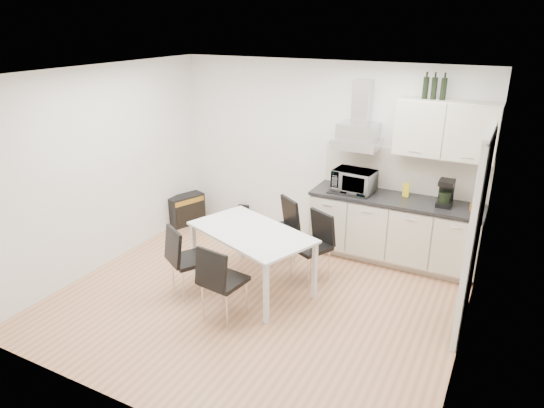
# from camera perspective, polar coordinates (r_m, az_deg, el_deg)

# --- Properties ---
(ground) EXTENTS (4.50, 4.50, 0.00)m
(ground) POSITION_cam_1_polar(r_m,az_deg,el_deg) (5.87, -1.76, -11.05)
(ground) COLOR tan
(ground) RESTS_ON ground
(wall_back) EXTENTS (4.50, 0.10, 2.60)m
(wall_back) POSITION_cam_1_polar(r_m,az_deg,el_deg) (7.03, 6.09, 5.91)
(wall_back) COLOR white
(wall_back) RESTS_ON ground
(wall_front) EXTENTS (4.50, 0.10, 2.60)m
(wall_front) POSITION_cam_1_polar(r_m,az_deg,el_deg) (3.84, -16.76, -8.22)
(wall_front) COLOR white
(wall_front) RESTS_ON ground
(wall_left) EXTENTS (0.10, 4.00, 2.60)m
(wall_left) POSITION_cam_1_polar(r_m,az_deg,el_deg) (6.64, -19.15, 3.96)
(wall_left) COLOR white
(wall_left) RESTS_ON ground
(wall_right) EXTENTS (0.10, 4.00, 2.60)m
(wall_right) POSITION_cam_1_polar(r_m,az_deg,el_deg) (4.71, 22.81, -3.45)
(wall_right) COLOR white
(wall_right) RESTS_ON ground
(ceiling) EXTENTS (4.50, 4.50, 0.00)m
(ceiling) POSITION_cam_1_polar(r_m,az_deg,el_deg) (5.01, -2.09, 15.07)
(ceiling) COLOR white
(ceiling) RESTS_ON wall_back
(doorway) EXTENTS (0.08, 1.04, 2.10)m
(doorway) POSITION_cam_1_polar(r_m,az_deg,el_deg) (5.31, 22.62, -3.61)
(doorway) COLOR white
(doorway) RESTS_ON ground
(kitchenette) EXTENTS (2.22, 0.64, 2.52)m
(kitchenette) POSITION_cam_1_polar(r_m,az_deg,el_deg) (6.61, 14.66, 0.06)
(kitchenette) COLOR beige
(kitchenette) RESTS_ON ground
(dining_table) EXTENTS (1.70, 1.33, 0.75)m
(dining_table) POSITION_cam_1_polar(r_m,az_deg,el_deg) (5.81, -2.44, -3.87)
(dining_table) COLOR white
(dining_table) RESTS_ON ground
(chair_far_left) EXTENTS (0.65, 0.66, 0.88)m
(chair_far_left) POSITION_cam_1_polar(r_m,az_deg,el_deg) (6.52, 0.64, -3.23)
(chair_far_left) COLOR black
(chair_far_left) RESTS_ON ground
(chair_far_right) EXTENTS (0.62, 0.64, 0.88)m
(chair_far_right) POSITION_cam_1_polar(r_m,az_deg,el_deg) (6.09, 4.51, -5.15)
(chair_far_right) COLOR black
(chair_far_right) RESTS_ON ground
(chair_near_left) EXTENTS (0.63, 0.65, 0.88)m
(chair_near_left) POSITION_cam_1_polar(r_m,az_deg,el_deg) (5.85, -9.57, -6.54)
(chair_near_left) COLOR black
(chair_near_left) RESTS_ON ground
(chair_near_right) EXTENTS (0.50, 0.55, 0.88)m
(chair_near_right) POSITION_cam_1_polar(r_m,az_deg,el_deg) (5.36, -5.65, -9.04)
(chair_near_right) COLOR black
(chair_near_right) RESTS_ON ground
(guitar_amp) EXTENTS (0.44, 0.63, 0.48)m
(guitar_amp) POSITION_cam_1_polar(r_m,az_deg,el_deg) (7.90, -10.08, -0.65)
(guitar_amp) COLOR black
(guitar_amp) RESTS_ON ground
(floor_speaker) EXTENTS (0.20, 0.18, 0.29)m
(floor_speaker) POSITION_cam_1_polar(r_m,az_deg,el_deg) (7.87, -3.47, -1.24)
(floor_speaker) COLOR black
(floor_speaker) RESTS_ON ground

